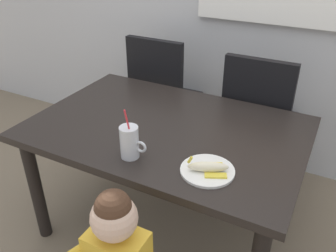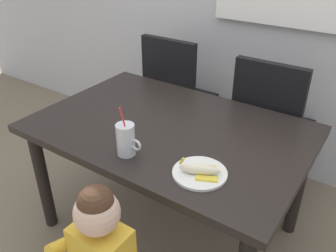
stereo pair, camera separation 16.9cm
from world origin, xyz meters
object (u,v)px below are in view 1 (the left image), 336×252
(peeled_banana, at_px, (209,167))
(dining_table, at_px, (167,141))
(dining_chair_right, at_px, (258,116))
(dining_chair_left, at_px, (163,91))
(snack_plate, at_px, (207,170))
(milk_cup, at_px, (130,144))

(peeled_banana, bearing_deg, dining_table, 141.03)
(dining_chair_right, height_order, peeled_banana, dining_chair_right)
(peeled_banana, bearing_deg, dining_chair_left, 127.23)
(snack_plate, bearing_deg, peeled_banana, -49.31)
(dining_chair_right, height_order, milk_cup, same)
(dining_chair_left, distance_m, milk_cup, 1.13)
(milk_cup, bearing_deg, snack_plate, 8.85)
(dining_chair_left, bearing_deg, snack_plate, 127.20)
(dining_chair_left, xyz_separation_m, dining_chair_right, (0.73, -0.07, 0.00))
(dining_table, bearing_deg, dining_chair_right, 63.15)
(dining_chair_left, bearing_deg, dining_chair_right, 174.91)
(dining_chair_right, height_order, snack_plate, dining_chair_right)
(dining_chair_left, xyz_separation_m, peeled_banana, (0.75, -0.99, 0.20))
(dining_table, distance_m, dining_chair_left, 0.82)
(dining_chair_left, distance_m, snack_plate, 1.24)
(dining_chair_left, bearing_deg, dining_table, 119.90)
(dining_chair_left, xyz_separation_m, snack_plate, (0.74, -0.98, 0.17))
(peeled_banana, bearing_deg, dining_chair_right, 90.90)
(dining_table, distance_m, snack_plate, 0.44)
(milk_cup, bearing_deg, dining_table, 87.50)
(dining_chair_right, bearing_deg, peeled_banana, 90.90)
(dining_table, xyz_separation_m, snack_plate, (0.33, -0.27, 0.10))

